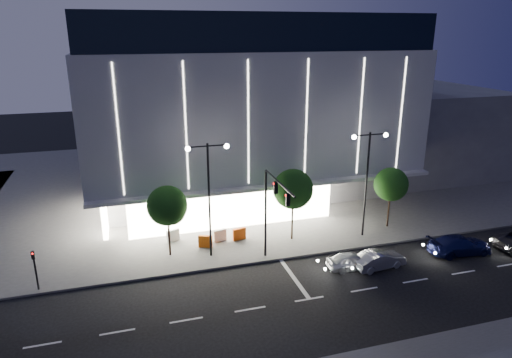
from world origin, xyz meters
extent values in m
plane|color=black|center=(0.00, 0.00, 0.00)|extent=(160.00, 160.00, 0.00)
cube|color=#474747|center=(5.00, 24.00, 0.07)|extent=(70.00, 40.00, 0.15)
cube|color=#4C4C51|center=(3.00, 24.00, 2.00)|extent=(28.00, 21.00, 4.00)
cube|color=#929297|center=(3.00, 22.00, 9.50)|extent=(30.00, 25.00, 11.00)
cube|color=black|center=(3.00, 22.00, 16.50)|extent=(29.40, 24.50, 3.00)
cube|color=white|center=(0.00, 10.70, 2.00)|extent=(18.00, 0.40, 3.60)
cube|color=white|center=(-10.80, 16.00, 2.00)|extent=(0.40, 10.00, 3.60)
cube|color=#929297|center=(3.00, 9.70, 4.10)|extent=(30.00, 2.00, 0.30)
cube|color=white|center=(3.00, 9.48, 9.50)|extent=(24.00, 0.06, 10.00)
cube|color=#4C4C51|center=(26.00, 24.00, 5.00)|extent=(16.00, 20.00, 10.00)
cylinder|color=black|center=(1.00, 4.80, 3.50)|extent=(0.18, 0.18, 7.00)
cylinder|color=black|center=(1.00, 1.90, 7.00)|extent=(0.14, 5.80, 0.14)
cube|color=black|center=(1.00, 2.60, 6.40)|extent=(0.28, 0.18, 0.85)
cube|color=black|center=(1.00, 0.20, 6.40)|extent=(0.28, 0.18, 0.85)
sphere|color=#FF0C0C|center=(0.88, 2.60, 6.70)|extent=(0.14, 0.14, 0.14)
cylinder|color=black|center=(-3.00, 6.00, 4.50)|extent=(0.16, 0.16, 9.00)
cylinder|color=black|center=(-3.70, 6.00, 8.80)|extent=(1.40, 0.10, 0.10)
cylinder|color=black|center=(-2.30, 6.00, 8.80)|extent=(1.40, 0.10, 0.10)
sphere|color=white|center=(-4.40, 6.00, 8.70)|extent=(0.36, 0.36, 0.36)
sphere|color=white|center=(-1.60, 6.00, 8.70)|extent=(0.36, 0.36, 0.36)
cylinder|color=black|center=(10.00, 6.00, 4.50)|extent=(0.16, 0.16, 9.00)
cylinder|color=black|center=(9.30, 6.00, 8.80)|extent=(1.40, 0.10, 0.10)
cylinder|color=black|center=(10.70, 6.00, 8.80)|extent=(1.40, 0.10, 0.10)
sphere|color=white|center=(8.60, 6.00, 8.70)|extent=(0.36, 0.36, 0.36)
sphere|color=white|center=(11.40, 6.00, 8.70)|extent=(0.36, 0.36, 0.36)
cylinder|color=black|center=(-15.00, 4.50, 1.50)|extent=(0.12, 0.12, 3.00)
cube|color=black|center=(-15.00, 4.50, 2.70)|extent=(0.22, 0.16, 0.55)
sphere|color=#FF0C0C|center=(-15.00, 4.39, 2.85)|extent=(0.10, 0.10, 0.10)
cylinder|color=black|center=(-6.00, 7.00, 1.89)|extent=(0.16, 0.16, 3.78)
sphere|color=#153B10|center=(-6.00, 7.00, 4.21)|extent=(3.02, 3.02, 3.02)
sphere|color=#153B10|center=(-5.70, 7.20, 3.67)|extent=(2.16, 2.16, 2.16)
sphere|color=#153B10|center=(-6.25, 6.85, 3.89)|extent=(1.94, 1.94, 1.94)
cylinder|color=black|center=(4.00, 7.00, 2.03)|extent=(0.16, 0.16, 4.06)
sphere|color=#153B10|center=(4.00, 7.00, 4.52)|extent=(3.25, 3.25, 3.25)
sphere|color=#153B10|center=(4.30, 7.20, 3.94)|extent=(2.32, 2.32, 2.32)
sphere|color=#153B10|center=(3.75, 6.85, 4.18)|extent=(2.09, 2.09, 2.09)
cylinder|color=black|center=(13.00, 7.00, 1.82)|extent=(0.16, 0.16, 3.64)
sphere|color=#153B10|center=(13.00, 7.00, 4.06)|extent=(2.91, 2.91, 2.91)
sphere|color=#153B10|center=(13.30, 7.20, 3.54)|extent=(2.08, 2.08, 2.08)
sphere|color=#153B10|center=(12.75, 6.85, 3.74)|extent=(1.87, 1.87, 1.87)
imported|color=#A8A9AF|center=(6.53, 1.32, 0.64)|extent=(3.82, 1.73, 1.27)
imported|color=#A6A7AD|center=(8.50, 0.87, 0.66)|extent=(4.15, 1.85, 1.32)
imported|color=#14194E|center=(15.72, 1.10, 0.73)|extent=(5.14, 2.38, 1.46)
cube|color=#D8560C|center=(-3.16, 7.50, 0.65)|extent=(1.12, 0.63, 1.00)
cube|color=silver|center=(-5.49, 9.33, 0.65)|extent=(1.11, 0.66, 1.00)
cube|color=#FF540E|center=(-0.21, 8.07, 0.65)|extent=(1.13, 0.45, 1.00)
cube|color=silver|center=(-1.81, 8.29, 0.65)|extent=(1.13, 0.47, 1.00)
camera|label=1|loc=(-8.64, -25.19, 16.63)|focal=32.00mm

